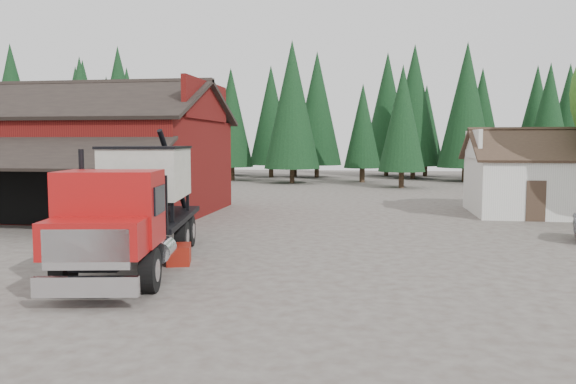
# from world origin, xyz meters

# --- Properties ---
(ground) EXTENTS (120.00, 120.00, 0.00)m
(ground) POSITION_xyz_m (0.00, 0.00, 0.00)
(ground) COLOR #494039
(ground) RESTS_ON ground
(red_barn) EXTENTS (12.80, 13.63, 7.18)m
(red_barn) POSITION_xyz_m (-11.00, 9.90, 2.69)
(red_barn) COLOR #601310
(red_barn) RESTS_ON ground
(farmhouse) EXTENTS (8.60, 6.42, 4.65)m
(farmhouse) POSITION_xyz_m (13.00, 13.00, 1.67)
(farmhouse) COLOR silver
(farmhouse) RESTS_ON ground
(conifer_backdrop) EXTENTS (76.00, 16.00, 16.00)m
(conifer_backdrop) POSITION_xyz_m (0.00, 42.00, 0.00)
(conifer_backdrop) COLOR black
(conifer_backdrop) RESTS_ON ground
(near_pine_a) EXTENTS (4.40, 4.40, 11.40)m
(near_pine_a) POSITION_xyz_m (-22.00, 28.00, 6.39)
(near_pine_a) COLOR #382619
(near_pine_a) RESTS_ON ground
(near_pine_b) EXTENTS (3.96, 3.96, 10.40)m
(near_pine_b) POSITION_xyz_m (6.00, 30.00, 5.89)
(near_pine_b) COLOR #382619
(near_pine_b) RESTS_ON ground
(near_pine_d) EXTENTS (5.28, 5.28, 13.40)m
(near_pine_d) POSITION_xyz_m (-4.00, 34.00, 7.39)
(near_pine_d) COLOR #382619
(near_pine_d) RESTS_ON ground
(feed_truck) EXTENTS (4.17, 9.80, 4.29)m
(feed_truck) POSITION_xyz_m (-3.50, -2.30, 2.01)
(feed_truck) COLOR black
(feed_truck) RESTS_ON ground
(equip_box) EXTENTS (0.97, 1.25, 0.60)m
(equip_box) POSITION_xyz_m (-2.33, -1.81, 0.30)
(equip_box) COLOR maroon
(equip_box) RESTS_ON ground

